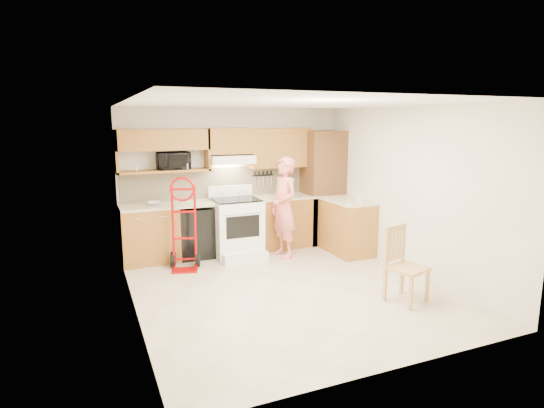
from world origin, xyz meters
TOP-DOWN VIEW (x-y plane):
  - floor at (0.00, 0.00)m, footprint 4.00×4.50m
  - ceiling at (0.00, 0.00)m, footprint 4.00×4.50m
  - wall_back at (0.00, 2.26)m, footprint 4.00×0.02m
  - wall_front at (0.00, -2.26)m, footprint 4.00×0.02m
  - wall_left at (-2.01, 0.00)m, footprint 0.02×4.50m
  - wall_right at (2.01, 0.00)m, footprint 0.02×4.50m
  - backsplash at (0.00, 2.23)m, footprint 3.92×0.03m
  - lower_cab_left at (-1.55, 1.95)m, footprint 0.90×0.60m
  - dishwasher at (-0.80, 1.95)m, footprint 0.60×0.60m
  - lower_cab_right at (0.83, 1.95)m, footprint 1.14×0.60m
  - countertop_left at (-1.25, 1.95)m, footprint 1.50×0.63m
  - countertop_right at (0.83, 1.95)m, footprint 1.14×0.63m
  - cab_return_right at (1.70, 1.15)m, footprint 0.60×1.00m
  - countertop_return at (1.70, 1.15)m, footprint 0.63×1.00m
  - pantry_tall at (1.65, 1.95)m, footprint 0.70×0.60m
  - upper_cab_left at (-1.25, 2.08)m, footprint 1.50×0.33m
  - upper_shelf_mw at (-1.25, 2.08)m, footprint 1.50×0.33m
  - upper_cab_center at (-0.12, 2.08)m, footprint 0.76×0.33m
  - upper_cab_right at (0.83, 2.08)m, footprint 1.14×0.33m
  - range_hood at (-0.12, 2.02)m, footprint 0.76×0.46m
  - knife_strip at (0.55, 2.21)m, footprint 0.40×0.05m
  - microwave at (-1.10, 2.08)m, footprint 0.52×0.36m
  - range at (-0.13, 1.68)m, footprint 0.79×1.04m
  - person at (0.58, 1.35)m, footprint 0.47×0.66m
  - hand_truck at (-1.11, 1.35)m, footprint 0.62×0.60m
  - dining_chair at (1.21, -1.02)m, footprint 0.56×0.58m
  - soap_bottle at (1.70, 0.82)m, footprint 0.10×0.10m
  - bowl at (-1.45, 1.95)m, footprint 0.25×0.25m

SIDE VIEW (x-z plane):
  - floor at x=0.00m, z-range -0.02..0.00m
  - dishwasher at x=-0.80m, z-range 0.00..0.85m
  - lower_cab_left at x=-1.55m, z-range 0.00..0.90m
  - lower_cab_right at x=0.83m, z-range 0.00..0.90m
  - cab_return_right at x=1.70m, z-range 0.00..0.90m
  - dining_chair at x=1.21m, z-range 0.00..0.97m
  - range at x=-0.13m, z-range 0.00..1.17m
  - hand_truck at x=-1.11m, z-range 0.00..1.30m
  - person at x=0.58m, z-range 0.00..1.70m
  - countertop_left at x=-1.25m, z-range 0.90..0.94m
  - countertop_right at x=0.83m, z-range 0.90..0.94m
  - countertop_return at x=1.70m, z-range 0.90..0.94m
  - bowl at x=-1.45m, z-range 0.94..0.99m
  - soap_bottle at x=1.70m, z-range 0.94..1.12m
  - pantry_tall at x=1.65m, z-range 0.00..2.10m
  - backsplash at x=0.00m, z-range 0.92..1.48m
  - knife_strip at x=0.55m, z-range 1.09..1.39m
  - wall_back at x=0.00m, z-range 0.00..2.50m
  - wall_front at x=0.00m, z-range 0.00..2.50m
  - wall_left at x=-2.01m, z-range 0.00..2.50m
  - wall_right at x=2.01m, z-range 0.00..2.50m
  - upper_shelf_mw at x=-1.25m, z-range 1.45..1.49m
  - range_hood at x=-0.12m, z-range 1.56..1.70m
  - microwave at x=-1.10m, z-range 1.49..1.78m
  - upper_cab_right at x=0.83m, z-range 1.45..2.15m
  - upper_cab_center at x=-0.12m, z-range 1.72..2.16m
  - upper_cab_left at x=-1.25m, z-range 1.81..2.15m
  - ceiling at x=0.00m, z-range 2.50..2.52m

